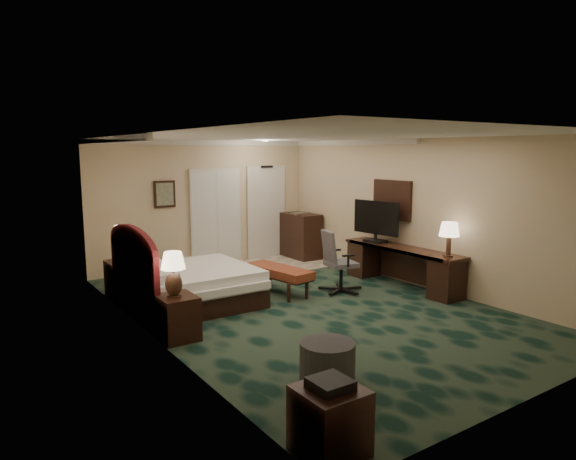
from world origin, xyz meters
TOP-DOWN VIEW (x-y plane):
  - floor at (0.00, 0.00)m, footprint 5.00×7.50m
  - ceiling at (0.00, 0.00)m, footprint 5.00×7.50m
  - wall_back at (0.00, 3.75)m, footprint 5.00×0.00m
  - wall_front at (0.00, -3.75)m, footprint 5.00×0.00m
  - wall_left at (-2.50, 0.00)m, footprint 0.00×7.50m
  - wall_right at (2.50, 0.00)m, footprint 0.00×7.50m
  - crown_molding at (0.00, 0.00)m, footprint 5.00×7.50m
  - tile_patch at (0.90, 2.90)m, footprint 3.20×1.70m
  - headboard at (-2.44, 1.00)m, footprint 0.12×2.00m
  - entry_door at (1.55, 3.72)m, footprint 1.02×0.06m
  - closet_doors at (0.25, 3.71)m, footprint 1.20×0.06m
  - wall_art at (-0.90, 3.71)m, footprint 0.45×0.06m
  - wall_mirror at (2.46, 0.60)m, footprint 0.05×0.95m
  - bed at (-1.45, 1.16)m, footprint 1.90×1.76m
  - nightstand_near at (-2.25, -0.17)m, footprint 0.47×0.54m
  - nightstand_far at (-2.23, 2.29)m, footprint 0.49×0.57m
  - lamp_near at (-2.28, -0.18)m, footprint 0.36×0.36m
  - lamp_far at (-2.22, 2.25)m, footprint 0.40×0.40m
  - bed_bench at (0.10, 0.96)m, footprint 0.68×1.41m
  - ottoman at (-1.39, -2.27)m, footprint 0.74×0.74m
  - side_table at (-2.21, -3.34)m, footprint 0.52×0.52m
  - desk at (2.21, 0.06)m, footprint 0.55×2.54m
  - tv at (2.17, 0.72)m, footprint 0.22×1.03m
  - desk_lamp at (2.21, -0.96)m, footprint 0.37×0.37m
  - desk_chair at (1.04, 0.40)m, footprint 0.77×0.74m
  - minibar at (2.18, 3.20)m, footprint 0.55×0.98m

SIDE VIEW (x-z plane):
  - floor at x=0.00m, z-range 0.00..0.00m
  - tile_patch at x=0.90m, z-range 0.00..0.01m
  - ottoman at x=-1.39m, z-range 0.00..0.43m
  - bed_bench at x=0.10m, z-range 0.00..0.46m
  - side_table at x=-2.21m, z-range 0.00..0.56m
  - nightstand_near at x=-2.25m, z-range 0.00..0.59m
  - bed at x=-1.45m, z-range 0.00..0.60m
  - nightstand_far at x=-2.23m, z-range 0.00..0.62m
  - desk at x=2.21m, z-range 0.00..0.73m
  - minibar at x=2.18m, z-range 0.00..1.04m
  - desk_chair at x=1.04m, z-range 0.00..1.11m
  - headboard at x=-2.44m, z-range 0.00..1.40m
  - lamp_near at x=-2.28m, z-range 0.59..1.18m
  - lamp_far at x=-2.22m, z-range 0.62..1.24m
  - desk_lamp at x=2.21m, z-range 0.73..1.32m
  - entry_door at x=1.55m, z-range -0.04..2.14m
  - closet_doors at x=0.25m, z-range 0.00..2.10m
  - tv at x=2.17m, z-range 0.73..1.53m
  - wall_back at x=0.00m, z-range 0.00..2.70m
  - wall_front at x=0.00m, z-range 0.00..2.70m
  - wall_left at x=-2.50m, z-range 0.00..2.70m
  - wall_right at x=2.50m, z-range 0.00..2.70m
  - wall_mirror at x=2.46m, z-range 1.18..1.93m
  - wall_art at x=-0.90m, z-range 1.33..1.88m
  - crown_molding at x=0.00m, z-range 2.60..2.70m
  - ceiling at x=0.00m, z-range 2.70..2.70m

